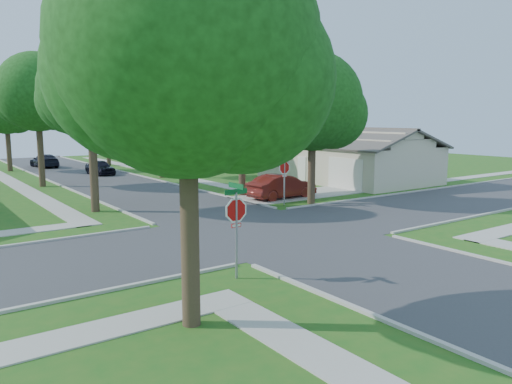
{
  "coord_description": "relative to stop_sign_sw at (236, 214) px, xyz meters",
  "views": [
    {
      "loc": [
        -12.85,
        -17.21,
        4.93
      ],
      "look_at": [
        0.12,
        1.03,
        1.6
      ],
      "focal_mm": 35.0,
      "sensor_mm": 36.0,
      "label": 1
    }
  ],
  "objects": [
    {
      "name": "car_curb_east",
      "position": [
        5.9,
        30.81,
        -1.38
      ],
      "size": [
        1.8,
        3.91,
        1.3
      ],
      "primitive_type": "imported",
      "rotation": [
        0.0,
        0.0,
        0.07
      ],
      "color": "black",
      "rests_on": "ground"
    },
    {
      "name": "stop_sign_sw",
      "position": [
        0.0,
        0.0,
        0.0
      ],
      "size": [
        1.05,
        0.8,
        2.98
      ],
      "color": "gray",
      "rests_on": "ground"
    },
    {
      "name": "car_curb_west",
      "position": [
        3.5,
        40.63,
        -1.37
      ],
      "size": [
        2.21,
        4.68,
        1.32
      ],
      "primitive_type": "imported",
      "rotation": [
        0.0,
        0.0,
        3.22
      ],
      "color": "black",
      "rests_on": "ground"
    },
    {
      "name": "ground",
      "position": [
        4.7,
        4.7,
        -2.03
      ],
      "size": [
        100.0,
        100.0,
        0.0
      ],
      "primitive_type": "plane",
      "color": "#1F5918",
      "rests_on": "ground"
    },
    {
      "name": "tree_w_near",
      "position": [
        0.06,
        13.71,
        4.08
      ],
      "size": [
        5.38,
        5.2,
        8.97
      ],
      "color": "#38281C",
      "rests_on": "ground"
    },
    {
      "name": "stop_sign_ne",
      "position": [
        9.4,
        9.4,
        0.0
      ],
      "size": [
        1.05,
        0.8,
        2.98
      ],
      "color": "gray",
      "rests_on": "ground"
    },
    {
      "name": "tree_w_mid",
      "position": [
        0.06,
        25.71,
        4.46
      ],
      "size": [
        5.8,
        5.6,
        9.56
      ],
      "color": "#38281C",
      "rests_on": "ground"
    },
    {
      "name": "road_ns",
      "position": [
        4.7,
        4.7,
        -2.03
      ],
      "size": [
        7.0,
        100.0,
        0.02
      ],
      "primitive_type": "cube",
      "color": "#333335",
      "rests_on": "ground"
    },
    {
      "name": "sidewalk_ne",
      "position": [
        10.8,
        30.7,
        -2.01
      ],
      "size": [
        1.2,
        40.0,
        0.04
      ],
      "primitive_type": "cube",
      "color": "#9E9B91",
      "rests_on": "ground"
    },
    {
      "name": "car_driveway",
      "position": [
        10.79,
        11.37,
        -1.28
      ],
      "size": [
        4.66,
        1.88,
        1.51
      ],
      "primitive_type": "imported",
      "rotation": [
        0.0,
        0.0,
        1.63
      ],
      "color": "#5E1813",
      "rests_on": "ground"
    },
    {
      "name": "sidewalk_nw",
      "position": [
        -1.4,
        30.7,
        -2.01
      ],
      "size": [
        1.2,
        40.0,
        0.04
      ],
      "primitive_type": "cube",
      "color": "#9E9B91",
      "rests_on": "ground"
    },
    {
      "name": "tree_e_near",
      "position": [
        9.45,
        13.71,
        3.61
      ],
      "size": [
        4.97,
        4.8,
        8.28
      ],
      "color": "#38281C",
      "rests_on": "ground"
    },
    {
      "name": "tree_w_far",
      "position": [
        0.05,
        38.71,
        3.48
      ],
      "size": [
        4.76,
        4.6,
        8.04
      ],
      "color": "#38281C",
      "rests_on": "ground"
    },
    {
      "name": "house_ne_far",
      "position": [
        20.69,
        33.7,
        -0.51
      ],
      "size": [
        8.42,
        13.6,
        4.23
      ],
      "color": "#BEAF96",
      "rests_on": "ground"
    },
    {
      "name": "tree_ne_corner",
      "position": [
        11.06,
        8.91,
        3.56
      ],
      "size": [
        5.8,
        5.6,
        8.66
      ],
      "color": "#38281C",
      "rests_on": "ground"
    },
    {
      "name": "driveway",
      "position": [
        12.6,
        11.8,
        -2.01
      ],
      "size": [
        8.8,
        3.6,
        0.05
      ],
      "primitive_type": "cube",
      "color": "#9E9B91",
      "rests_on": "ground"
    },
    {
      "name": "tree_sw_corner",
      "position": [
        -2.74,
        -2.29,
        4.23
      ],
      "size": [
        6.21,
        6.0,
        9.55
      ],
      "color": "#38281C",
      "rests_on": "ground"
    },
    {
      "name": "house_ne_near",
      "position": [
        20.69,
        15.7,
        -0.51
      ],
      "size": [
        8.42,
        13.6,
        4.23
      ],
      "color": "#BEAF96",
      "rests_on": "ground"
    },
    {
      "name": "tree_e_mid",
      "position": [
        9.46,
        25.71,
        4.22
      ],
      "size": [
        5.59,
        5.4,
        9.21
      ],
      "color": "#38281C",
      "rests_on": "ground"
    },
    {
      "name": "tree_e_far",
      "position": [
        9.45,
        38.71,
        3.95
      ],
      "size": [
        5.17,
        5.0,
        8.72
      ],
      "color": "#38281C",
      "rests_on": "ground"
    }
  ]
}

